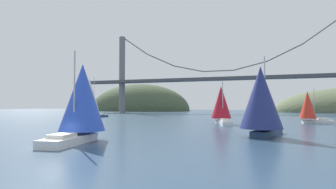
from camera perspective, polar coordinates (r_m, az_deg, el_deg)
ground_plane at (r=26.73m, az=-22.61°, el=-10.11°), size 360.00×360.00×0.00m
headland_left at (r=171.00m, az=-6.03°, el=-3.38°), size 63.83×44.00×33.24m
suspension_bridge at (r=116.77m, az=10.36°, el=3.93°), size 126.44×6.00×36.18m
sailboat_blue_spinnaker at (r=29.73m, az=-17.61°, el=-1.21°), size 5.33×8.82×9.12m
sailboat_crimson_sail at (r=53.81m, az=11.07°, el=-1.94°), size 5.10×7.22×8.27m
sailboat_white_mainsail at (r=81.70m, az=-16.00°, el=-0.56°), size 6.98×10.36×11.84m
sailboat_navy_sail at (r=33.75m, az=18.85°, el=-0.99°), size 6.06×9.18×9.66m
sailboat_scarlet_sail at (r=62.19m, az=27.26°, el=-2.23°), size 6.52×3.74×7.05m
channel_buoy at (r=55.34m, az=-17.85°, el=-5.56°), size 1.10×1.10×2.64m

